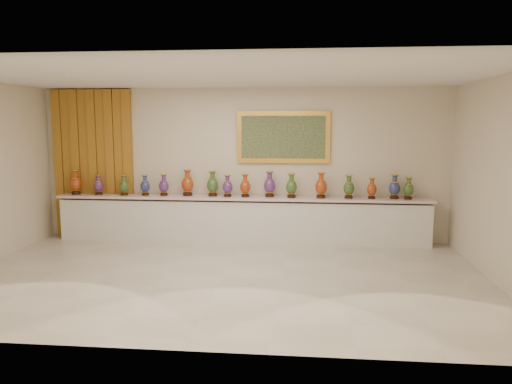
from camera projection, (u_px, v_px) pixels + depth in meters
ground at (223, 277)px, 7.58m from camera, size 8.00×8.00×0.00m
room at (123, 160)px, 10.00m from camera, size 8.00×8.00×8.00m
counter at (241, 220)px, 9.75m from camera, size 7.28×0.48×0.90m
vase_0 at (76, 183)px, 9.95m from camera, size 0.29×0.29×0.49m
vase_1 at (99, 186)px, 9.92m from camera, size 0.21×0.21×0.40m
vase_2 at (124, 186)px, 9.84m from camera, size 0.20×0.20×0.40m
vase_3 at (145, 186)px, 9.82m from camera, size 0.22×0.22×0.40m
vase_4 at (164, 186)px, 9.80m from camera, size 0.21×0.21×0.42m
vase_5 at (188, 184)px, 9.78m from camera, size 0.29×0.29×0.51m
vase_6 at (213, 185)px, 9.72m from camera, size 0.26×0.26×0.49m
vase_7 at (228, 187)px, 9.65m from camera, size 0.21×0.21×0.42m
vase_8 at (245, 187)px, 9.62m from camera, size 0.24×0.24×0.44m
vase_9 at (270, 185)px, 9.63m from camera, size 0.25×0.25×0.49m
vase_10 at (291, 187)px, 9.52m from camera, size 0.23×0.23×0.46m
vase_11 at (321, 187)px, 9.47m from camera, size 0.30×0.30×0.49m
vase_12 at (349, 188)px, 9.43m from camera, size 0.26×0.26×0.45m
vase_13 at (372, 189)px, 9.40m from camera, size 0.24×0.24×0.40m
vase_14 at (394, 188)px, 9.38m from camera, size 0.26×0.26×0.46m
vase_15 at (408, 189)px, 9.32m from camera, size 0.25×0.25×0.42m
label_card at (114, 196)px, 9.80m from camera, size 0.10×0.06×0.00m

